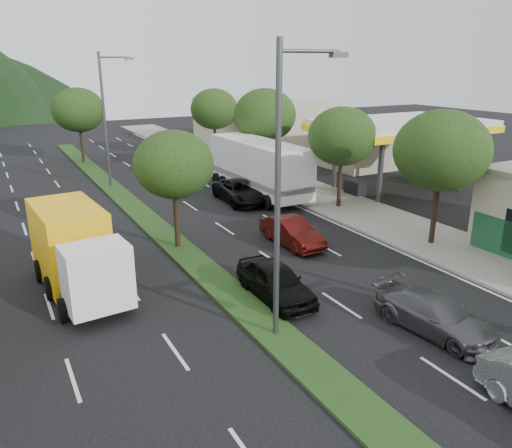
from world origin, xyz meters
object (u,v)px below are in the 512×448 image
streetlight_mid (107,114)px  tree_r_c (342,136)px  tree_r_e (214,109)px  car_queue_b (435,314)px  car_queue_d (241,191)px  box_truck (75,253)px  car_queue_c (292,232)px  tree_r_d (265,115)px  suv_maroon (91,284)px  car_queue_e (179,178)px  car_queue_a (275,281)px  motorhome (258,167)px  tree_med_near (174,165)px  tree_med_far (78,110)px  streetlight_near (283,182)px  tree_r_b (442,151)px

streetlight_mid → tree_r_c: bearing=-47.8°
tree_r_e → car_queue_b: bearing=-101.2°
car_queue_d → box_truck: bearing=-139.9°
car_queue_c → tree_r_e: bearing=73.6°
tree_r_d → suv_maroon: 23.74m
car_queue_e → car_queue_c: bearing=-80.6°
car_queue_a → car_queue_c: car_queue_a is taller
streetlight_mid → motorhome: streetlight_mid is taller
suv_maroon → car_queue_b: size_ratio=0.98×
tree_r_d → box_truck: size_ratio=0.99×
tree_med_near → tree_med_far: tree_med_far is taller
streetlight_near → motorhome: size_ratio=0.98×
tree_r_d → streetlight_near: 24.97m
streetlight_near → car_queue_c: 10.42m
streetlight_near → car_queue_e: bearing=78.7°
tree_r_e → car_queue_a: bearing=-109.6°
tree_r_d → tree_med_near: bearing=-135.0°
tree_r_c → tree_r_e: 20.00m
car_queue_c → motorhome: (3.52, 10.06, 1.37)m
tree_r_c → car_queue_b: 16.49m
tree_med_far → car_queue_c: 29.29m
streetlight_mid → car_queue_d: streetlight_mid is taller
tree_r_e → car_queue_d: (-5.05, -15.55, -4.14)m
tree_med_near → tree_r_c: bearing=9.5°
tree_r_c → car_queue_d: tree_r_c is taller
suv_maroon → car_queue_e: (9.86, 16.42, 0.03)m
tree_med_far → car_queue_c: tree_med_far is taller
suv_maroon → car_queue_b: (10.29, -8.66, 0.04)m
tree_med_near → car_queue_b: 13.99m
streetlight_near → car_queue_c: streetlight_near is taller
suv_maroon → car_queue_d: (12.08, 10.25, 0.12)m
tree_med_far → box_truck: tree_med_far is taller
streetlight_near → car_queue_b: size_ratio=2.15×
car_queue_b → car_queue_a: bearing=119.6°
suv_maroon → car_queue_d: size_ratio=0.84×
tree_r_d → tree_r_e: bearing=90.0°
tree_med_near → car_queue_a: tree_med_near is taller
streetlight_near → streetlight_mid: 25.00m
tree_med_far → tree_r_b: bearing=-69.4°
car_queue_c → car_queue_e: 15.10m
streetlight_mid → car_queue_e: (4.53, -2.37, -4.91)m
tree_med_far → car_queue_c: bearing=-79.1°
car_queue_a → motorhome: 16.88m
tree_med_near → tree_med_far: 26.01m
tree_med_far → motorhome: (9.00, -18.39, -2.92)m
tree_med_far → car_queue_c: (5.48, -28.45, -4.29)m
tree_med_near → car_queue_c: (5.48, -2.45, -3.71)m
tree_r_e → tree_med_far: size_ratio=0.97×
tree_r_d → motorhome: size_ratio=0.70×
tree_med_far → car_queue_d: bearing=-70.4°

